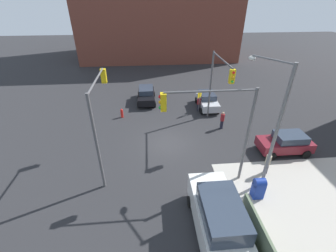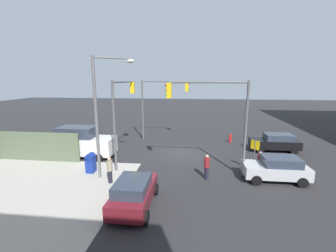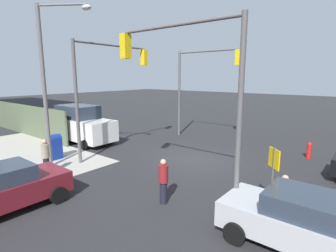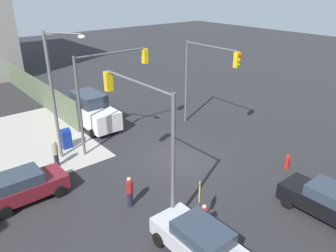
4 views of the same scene
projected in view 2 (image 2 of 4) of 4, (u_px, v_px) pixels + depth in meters
The scene contains 16 objects.
ground_plane at pixel (181, 153), 20.39m from camera, with size 120.00×120.00×0.00m, color #28282B.
sidewalk_corner at pixel (12, 198), 12.63m from camera, with size 12.00×12.00×0.01m, color #ADA89E.
traffic_signal_nw_corner at pixel (214, 109), 14.81m from camera, with size 5.46×0.36×6.50m.
traffic_signal_se_corner at pixel (160, 98), 24.13m from camera, with size 5.15×0.36×6.50m.
traffic_signal_ne_corner at pixel (123, 105), 17.61m from camera, with size 0.36×5.46×6.50m.
street_lamp_corner at pixel (102, 109), 14.54m from camera, with size 2.39×1.59×8.00m.
warning_sign_two_way at pixel (255, 151), 15.83m from camera, with size 0.48×0.48×2.40m.
mailbox_blue at pixel (91, 162), 16.06m from camera, with size 0.56×0.64×1.43m.
fire_hydrant at pixel (230, 138), 23.83m from camera, with size 0.26×0.26×0.94m.
sedan_black at pixel (275, 142), 20.92m from camera, with size 4.29×2.02×1.62m.
hatchback_maroon at pixel (134, 192), 11.59m from camera, with size 2.02×4.00×1.62m.
sedan_silver at pixel (276, 168), 14.74m from camera, with size 4.04×2.02×1.62m.
van_white_delivery at pixel (82, 142), 19.32m from camera, with size 5.40×2.32×2.62m.
pedestrian_crossing at pixel (207, 166), 14.93m from camera, with size 0.36×0.36×1.70m.
pedestrian_waiting at pixel (110, 170), 14.35m from camera, with size 0.36×0.36×1.73m.
pedestrian_walking_north at pixel (260, 162), 15.89m from camera, with size 0.36×0.36×1.61m.
Camera 2 is at (-1.03, 19.49, 6.53)m, focal length 24.00 mm.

